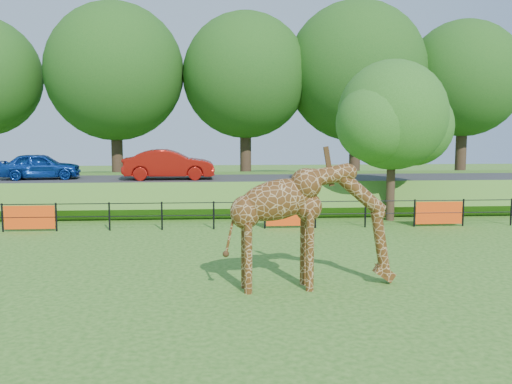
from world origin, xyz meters
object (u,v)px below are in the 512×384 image
car_red (169,164)px  visitor (269,205)px  giraffe (312,226)px  car_blue (40,166)px  tree_east (394,119)px

car_red → visitor: 6.33m
car_red → giraffe: bearing=-163.6°
giraffe → car_blue: giraffe is taller
car_blue → car_red: size_ratio=0.86×
giraffe → car_blue: 18.33m
giraffe → car_red: size_ratio=0.99×
giraffe → car_red: 14.94m
giraffe → car_red: giraffe is taller
visitor → tree_east: tree_east is taller
car_blue → visitor: 11.84m
giraffe → car_red: (-4.62, 14.20, 0.59)m
car_red → tree_east: size_ratio=0.65×
car_blue → visitor: car_blue is taller
giraffe → visitor: size_ratio=3.18×
visitor → car_red: bearing=-28.5°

